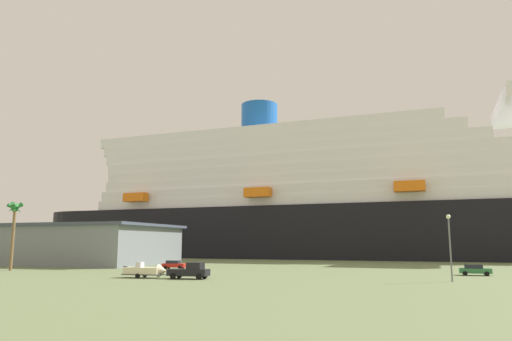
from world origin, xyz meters
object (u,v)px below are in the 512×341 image
(parked_car_red_hatchback, at_px, (174,264))
(pickup_truck, at_px, (190,271))
(street_lamp, at_px, (450,238))
(parked_car_black_coupe, at_px, (51,261))
(parked_car_white_van, at_px, (112,262))
(small_boat_on_trailer, at_px, (147,271))
(palm_tree, at_px, (15,215))
(cruise_ship, at_px, (337,205))
(parked_car_green_wagon, at_px, (475,270))

(parked_car_red_hatchback, bearing_deg, pickup_truck, -61.14)
(street_lamp, distance_m, parked_car_black_coupe, 85.37)
(parked_car_black_coupe, bearing_deg, street_lamp, -19.72)
(street_lamp, bearing_deg, parked_car_white_van, 156.82)
(small_boat_on_trailer, xyz_separation_m, street_lamp, (40.10, 3.42, 4.48))
(palm_tree, xyz_separation_m, street_lamp, (71.63, -6.75, -4.25))
(small_boat_on_trailer, distance_m, street_lamp, 40.50)
(palm_tree, distance_m, parked_car_white_van, 23.73)
(street_lamp, relative_size, parked_car_black_coupe, 1.76)
(palm_tree, xyz_separation_m, parked_car_white_van, (7.55, 20.68, -8.86))
(pickup_truck, bearing_deg, cruise_ship, 81.57)
(small_boat_on_trailer, relative_size, palm_tree, 0.61)
(palm_tree, relative_size, parked_car_green_wagon, 2.62)
(small_boat_on_trailer, distance_m, parked_car_black_coupe, 51.46)
(small_boat_on_trailer, bearing_deg, street_lamp, 4.88)
(pickup_truck, distance_m, palm_tree, 40.30)
(pickup_truck, relative_size, parked_car_green_wagon, 1.22)
(cruise_ship, height_order, street_lamp, cruise_ship)
(parked_car_black_coupe, bearing_deg, pickup_truck, -34.82)
(cruise_ship, height_order, parked_car_black_coupe, cruise_ship)
(small_boat_on_trailer, relative_size, parked_car_black_coupe, 1.53)
(parked_car_white_van, bearing_deg, parked_car_black_coupe, 175.30)
(parked_car_white_van, bearing_deg, parked_car_green_wagon, -11.78)
(palm_tree, bearing_deg, cruise_ship, 57.27)
(parked_car_black_coupe, distance_m, parked_car_green_wagon, 86.82)
(street_lamp, distance_m, parked_car_green_wagon, 14.71)
(pickup_truck, height_order, parked_car_black_coupe, pickup_truck)
(parked_car_black_coupe, bearing_deg, parked_car_white_van, -4.70)
(street_lamp, bearing_deg, parked_car_black_coupe, 160.28)
(palm_tree, height_order, parked_car_black_coupe, palm_tree)
(cruise_ship, xyz_separation_m, parked_car_red_hatchback, (-25.37, -68.55, -15.92))
(cruise_ship, height_order, parked_car_green_wagon, cruise_ship)
(palm_tree, bearing_deg, parked_car_green_wagon, 4.65)
(parked_car_white_van, bearing_deg, cruise_ship, 53.51)
(pickup_truck, bearing_deg, parked_car_green_wagon, 23.20)
(pickup_truck, xyz_separation_m, parked_car_white_van, (-30.42, 31.07, -0.21))
(pickup_truck, bearing_deg, small_boat_on_trailer, 178.13)
(pickup_truck, height_order, parked_car_white_van, pickup_truck)
(street_lamp, xyz_separation_m, parked_car_white_van, (-64.08, 27.43, -4.61))
(palm_tree, bearing_deg, parked_car_white_van, 69.94)
(small_boat_on_trailer, relative_size, street_lamp, 0.87)
(cruise_ship, xyz_separation_m, parked_car_black_coupe, (-59.97, -57.90, -15.92))
(pickup_truck, height_order, small_boat_on_trailer, pickup_truck)
(palm_tree, height_order, parked_car_green_wagon, palm_tree)
(palm_tree, bearing_deg, street_lamp, -5.39)
(parked_car_black_coupe, relative_size, parked_car_green_wagon, 1.04)
(pickup_truck, distance_m, parked_car_red_hatchback, 24.83)
(small_boat_on_trailer, bearing_deg, palm_tree, 162.11)
(parked_car_green_wagon, bearing_deg, palm_tree, -175.35)
(parked_car_black_coupe, distance_m, parked_car_red_hatchback, 36.20)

